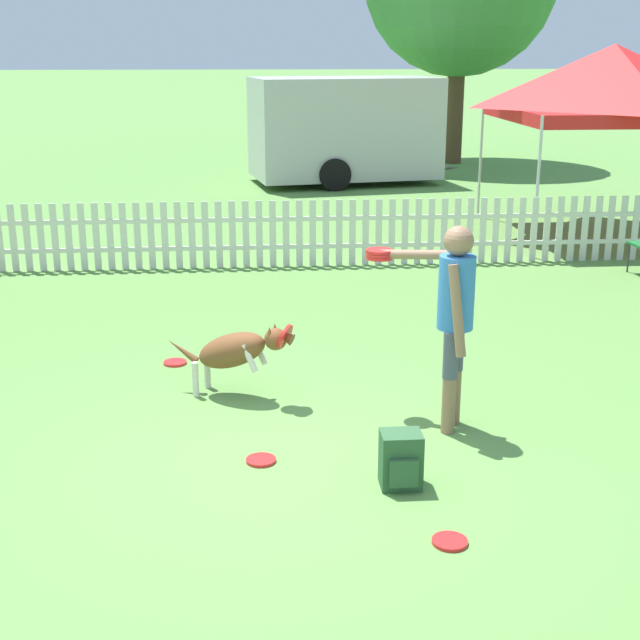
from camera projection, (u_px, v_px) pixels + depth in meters
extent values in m
plane|color=#5B8C42|center=(273.00, 467.00, 6.45)|extent=(240.00, 240.00, 0.00)
cylinder|color=#8C664C|center=(449.00, 405.00, 6.97)|extent=(0.11, 0.11, 0.46)
cylinder|color=#474C5B|center=(451.00, 355.00, 6.85)|extent=(0.12, 0.12, 0.38)
cylinder|color=#8C664C|center=(454.00, 396.00, 7.15)|extent=(0.11, 0.11, 0.46)
cylinder|color=#474C5B|center=(456.00, 347.00, 7.03)|extent=(0.12, 0.12, 0.38)
cylinder|color=#3372BF|center=(456.00, 292.00, 6.80)|extent=(0.37, 0.37, 0.57)
sphere|color=#8C664C|center=(459.00, 241.00, 6.68)|extent=(0.23, 0.23, 0.23)
cylinder|color=#8C664C|center=(457.00, 311.00, 6.62)|extent=(0.17, 0.21, 0.70)
cylinder|color=#8C664C|center=(420.00, 255.00, 7.03)|extent=(0.64, 0.42, 0.14)
cylinder|color=red|center=(379.00, 257.00, 7.20)|extent=(0.22, 0.22, 0.02)
cylinder|color=red|center=(380.00, 254.00, 7.19)|extent=(0.22, 0.22, 0.02)
cylinder|color=red|center=(380.00, 251.00, 7.18)|extent=(0.22, 0.22, 0.02)
ellipsoid|color=brown|center=(232.00, 350.00, 7.64)|extent=(0.77, 0.59, 0.49)
ellipsoid|color=silver|center=(232.00, 357.00, 7.66)|extent=(0.41, 0.32, 0.23)
sphere|color=brown|center=(275.00, 339.00, 7.46)|extent=(0.19, 0.19, 0.19)
cone|color=brown|center=(285.00, 337.00, 7.42)|extent=(0.19, 0.16, 0.14)
cylinder|color=red|center=(285.00, 337.00, 7.42)|extent=(0.18, 0.24, 0.22)
cone|color=brown|center=(275.00, 328.00, 7.50)|extent=(0.06, 0.06, 0.09)
cone|color=brown|center=(269.00, 332.00, 7.40)|extent=(0.06, 0.06, 0.09)
cylinder|color=silver|center=(207.00, 371.00, 7.92)|extent=(0.06, 0.06, 0.31)
cylinder|color=silver|center=(195.00, 379.00, 7.72)|extent=(0.06, 0.06, 0.31)
cylinder|color=silver|center=(259.00, 351.00, 7.67)|extent=(0.16, 0.11, 0.25)
cylinder|color=silver|center=(249.00, 358.00, 7.49)|extent=(0.16, 0.11, 0.25)
cone|color=brown|center=(182.00, 350.00, 7.82)|extent=(0.31, 0.20, 0.22)
cylinder|color=red|center=(261.00, 460.00, 6.54)|extent=(0.22, 0.22, 0.02)
cylinder|color=red|center=(175.00, 363.00, 8.56)|extent=(0.22, 0.22, 0.02)
cylinder|color=red|center=(450.00, 542.00, 5.46)|extent=(0.22, 0.22, 0.02)
cube|color=#2D5633|center=(401.00, 459.00, 6.13)|extent=(0.28, 0.23, 0.40)
cube|color=#2D5633|center=(404.00, 473.00, 6.01)|extent=(0.20, 0.04, 0.20)
cube|color=silver|center=(260.00, 247.00, 12.26)|extent=(25.89, 0.04, 0.06)
cube|color=silver|center=(259.00, 219.00, 12.15)|extent=(25.89, 0.04, 0.06)
cube|color=silver|center=(13.00, 238.00, 11.96)|extent=(0.09, 0.02, 0.92)
cube|color=silver|center=(27.00, 238.00, 11.97)|extent=(0.09, 0.02, 0.92)
cube|color=silver|center=(41.00, 238.00, 11.99)|extent=(0.09, 0.02, 0.92)
cube|color=silver|center=(55.00, 237.00, 12.00)|extent=(0.09, 0.02, 0.92)
cube|color=silver|center=(69.00, 237.00, 12.01)|extent=(0.09, 0.02, 0.92)
cube|color=silver|center=(83.00, 237.00, 12.03)|extent=(0.09, 0.02, 0.92)
cube|color=silver|center=(96.00, 237.00, 12.04)|extent=(0.09, 0.02, 0.92)
cube|color=silver|center=(110.00, 236.00, 12.06)|extent=(0.09, 0.02, 0.92)
cube|color=silver|center=(124.00, 236.00, 12.07)|extent=(0.09, 0.02, 0.92)
cube|color=silver|center=(138.00, 236.00, 12.08)|extent=(0.09, 0.02, 0.92)
cube|color=silver|center=(151.00, 236.00, 12.10)|extent=(0.09, 0.02, 0.92)
cube|color=silver|center=(165.00, 236.00, 12.11)|extent=(0.09, 0.02, 0.92)
cube|color=silver|center=(178.00, 235.00, 12.13)|extent=(0.09, 0.02, 0.92)
cube|color=silver|center=(192.00, 235.00, 12.14)|extent=(0.09, 0.02, 0.92)
cube|color=silver|center=(205.00, 235.00, 12.15)|extent=(0.09, 0.02, 0.92)
cube|color=silver|center=(219.00, 235.00, 12.17)|extent=(0.09, 0.02, 0.92)
cube|color=silver|center=(232.00, 234.00, 12.18)|extent=(0.09, 0.02, 0.92)
cube|color=silver|center=(246.00, 234.00, 12.20)|extent=(0.09, 0.02, 0.92)
cube|color=silver|center=(259.00, 234.00, 12.21)|extent=(0.09, 0.02, 0.92)
cube|color=silver|center=(273.00, 234.00, 12.22)|extent=(0.09, 0.02, 0.92)
cube|color=silver|center=(286.00, 234.00, 12.24)|extent=(0.09, 0.02, 0.92)
cube|color=silver|center=(299.00, 233.00, 12.25)|extent=(0.09, 0.02, 0.92)
cube|color=silver|center=(313.00, 233.00, 12.27)|extent=(0.09, 0.02, 0.92)
cube|color=silver|center=(326.00, 233.00, 12.28)|extent=(0.09, 0.02, 0.92)
cube|color=silver|center=(339.00, 233.00, 12.30)|extent=(0.09, 0.02, 0.92)
cube|color=silver|center=(352.00, 233.00, 12.31)|extent=(0.09, 0.02, 0.92)
cube|color=silver|center=(365.00, 232.00, 12.32)|extent=(0.09, 0.02, 0.92)
cube|color=silver|center=(379.00, 232.00, 12.34)|extent=(0.09, 0.02, 0.92)
cube|color=silver|center=(392.00, 232.00, 12.35)|extent=(0.09, 0.02, 0.92)
cube|color=silver|center=(405.00, 232.00, 12.37)|extent=(0.09, 0.02, 0.92)
cube|color=silver|center=(418.00, 231.00, 12.38)|extent=(0.09, 0.02, 0.92)
cube|color=silver|center=(431.00, 231.00, 12.39)|extent=(0.09, 0.02, 0.92)
cube|color=silver|center=(444.00, 231.00, 12.41)|extent=(0.09, 0.02, 0.92)
cube|color=silver|center=(457.00, 231.00, 12.42)|extent=(0.09, 0.02, 0.92)
cube|color=silver|center=(470.00, 231.00, 12.44)|extent=(0.09, 0.02, 0.92)
cube|color=silver|center=(483.00, 230.00, 12.45)|extent=(0.09, 0.02, 0.92)
cube|color=silver|center=(496.00, 230.00, 12.46)|extent=(0.09, 0.02, 0.92)
cube|color=silver|center=(508.00, 230.00, 12.48)|extent=(0.09, 0.02, 0.92)
cube|color=silver|center=(521.00, 230.00, 12.49)|extent=(0.09, 0.02, 0.92)
cube|color=silver|center=(534.00, 230.00, 12.51)|extent=(0.09, 0.02, 0.92)
cube|color=silver|center=(547.00, 229.00, 12.52)|extent=(0.09, 0.02, 0.92)
cube|color=silver|center=(559.00, 229.00, 12.53)|extent=(0.09, 0.02, 0.92)
cube|color=silver|center=(572.00, 229.00, 12.55)|extent=(0.09, 0.02, 0.92)
cube|color=silver|center=(585.00, 229.00, 12.56)|extent=(0.09, 0.02, 0.92)
cube|color=silver|center=(597.00, 229.00, 12.58)|extent=(0.09, 0.02, 0.92)
cube|color=silver|center=(610.00, 228.00, 12.59)|extent=(0.09, 0.02, 0.92)
cube|color=silver|center=(623.00, 228.00, 12.60)|extent=(0.09, 0.02, 0.92)
cube|color=silver|center=(635.00, 228.00, 12.62)|extent=(0.09, 0.02, 0.92)
cylinder|color=#333338|center=(629.00, 257.00, 11.99)|extent=(0.02, 0.02, 0.41)
cylinder|color=silver|center=(537.00, 188.00, 12.57)|extent=(0.04, 0.04, 2.01)
cylinder|color=silver|center=(480.00, 161.00, 15.62)|extent=(0.04, 0.04, 2.01)
cube|color=red|center=(609.00, 114.00, 13.95)|extent=(3.20, 3.20, 0.20)
pyramid|color=red|center=(613.00, 76.00, 13.78)|extent=(3.20, 3.20, 0.96)
cube|color=#B7B7B7|center=(344.00, 127.00, 19.59)|extent=(4.26, 2.73, 2.14)
cone|color=#3F3F42|center=(444.00, 168.00, 20.44)|extent=(0.82, 0.33, 0.20)
cylinder|color=black|center=(311.00, 163.00, 20.71)|extent=(0.70, 0.29, 0.68)
cylinder|color=black|center=(335.00, 175.00, 18.76)|extent=(0.70, 0.29, 0.68)
cylinder|color=#4C3823|center=(455.00, 99.00, 22.92)|extent=(0.44, 0.44, 3.26)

